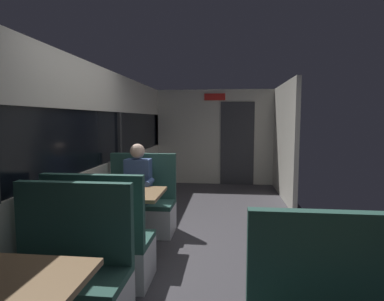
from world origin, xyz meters
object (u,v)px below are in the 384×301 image
at_px(bench_mid_window_facing_end, 101,250).
at_px(dining_table_mid_window, 124,200).
at_px(bench_mid_window_facing_entry, 141,209).
at_px(bench_near_window_facing_entry, 66,287).
at_px(seated_passenger, 139,196).

bearing_deg(bench_mid_window_facing_end, dining_table_mid_window, 90.00).
bearing_deg(bench_mid_window_facing_entry, bench_mid_window_facing_end, -90.00).
bearing_deg(bench_near_window_facing_entry, seated_passenger, 90.00).
relative_size(dining_table_mid_window, bench_mid_window_facing_end, 0.82).
height_order(dining_table_mid_window, seated_passenger, seated_passenger).
bearing_deg(dining_table_mid_window, bench_near_window_facing_entry, -90.00).
xyz_separation_m(dining_table_mid_window, seated_passenger, (0.00, 0.63, -0.10)).
xyz_separation_m(dining_table_mid_window, bench_mid_window_facing_end, (0.00, -0.70, -0.31)).
bearing_deg(bench_mid_window_facing_entry, dining_table_mid_window, -90.00).
relative_size(bench_mid_window_facing_end, bench_mid_window_facing_entry, 1.00).
relative_size(dining_table_mid_window, bench_mid_window_facing_entry, 0.82).
distance_m(bench_near_window_facing_entry, seated_passenger, 2.02).
distance_m(bench_near_window_facing_entry, bench_mid_window_facing_entry, 2.08).
xyz_separation_m(bench_near_window_facing_entry, seated_passenger, (0.00, 2.01, 0.21)).
height_order(bench_mid_window_facing_entry, seated_passenger, seated_passenger).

